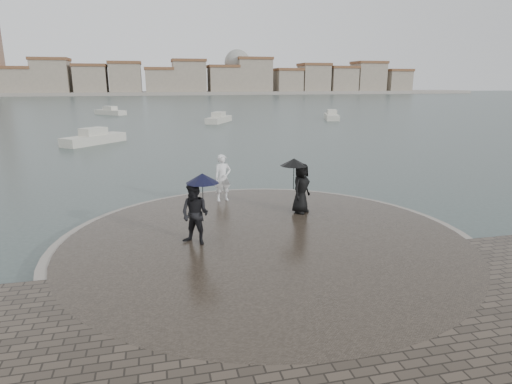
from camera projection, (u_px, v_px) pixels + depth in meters
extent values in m
plane|color=#2B3835|center=(305.00, 306.00, 9.60)|extent=(400.00, 400.00, 0.00)
cylinder|color=gray|center=(266.00, 244.00, 12.86)|extent=(12.50, 12.50, 0.32)
cylinder|color=#2D261E|center=(266.00, 243.00, 12.85)|extent=(11.90, 11.90, 0.36)
imported|color=white|center=(223.00, 178.00, 16.60)|extent=(0.73, 0.53, 1.82)
imported|color=black|center=(195.00, 214.00, 12.12)|extent=(1.10, 1.05, 1.78)
cylinder|color=black|center=(203.00, 197.00, 12.16)|extent=(0.02, 0.02, 0.90)
cone|color=black|center=(202.00, 178.00, 12.02)|extent=(0.96, 0.96, 0.28)
imported|color=black|center=(301.00, 188.00, 15.07)|extent=(1.03, 1.01, 1.79)
cylinder|color=black|center=(294.00, 177.00, 15.00)|extent=(0.02, 0.02, 0.90)
cone|color=black|center=(294.00, 162.00, 14.87)|extent=(0.98, 0.98, 0.26)
cube|color=gray|center=(160.00, 93.00, 162.95)|extent=(260.00, 20.00, 1.20)
cube|color=gray|center=(18.00, 83.00, 148.38)|extent=(10.00, 10.00, 9.00)
cube|color=brown|center=(16.00, 68.00, 147.13)|extent=(10.60, 10.60, 1.00)
cube|color=gray|center=(52.00, 78.00, 150.47)|extent=(12.00, 10.00, 12.00)
cube|color=brown|center=(50.00, 59.00, 148.84)|extent=(12.60, 10.60, 1.00)
cube|color=gray|center=(91.00, 81.00, 153.64)|extent=(11.00, 10.00, 10.00)
cube|color=brown|center=(90.00, 65.00, 152.26)|extent=(11.60, 10.60, 1.00)
cube|color=gray|center=(126.00, 80.00, 156.21)|extent=(11.00, 10.00, 11.00)
cube|color=brown|center=(125.00, 63.00, 154.70)|extent=(11.60, 10.60, 1.00)
cube|color=gray|center=(160.00, 83.00, 159.15)|extent=(10.00, 10.00, 9.00)
cube|color=brown|center=(159.00, 69.00, 157.90)|extent=(10.60, 10.60, 1.00)
cube|color=gray|center=(189.00, 79.00, 161.24)|extent=(12.00, 10.00, 12.00)
cube|color=brown|center=(188.00, 61.00, 159.61)|extent=(12.60, 10.60, 1.00)
cube|color=gray|center=(223.00, 81.00, 164.41)|extent=(11.00, 10.00, 10.00)
cube|color=brown|center=(223.00, 66.00, 163.03)|extent=(11.60, 10.60, 1.00)
cube|color=gray|center=(254.00, 77.00, 166.73)|extent=(13.00, 10.00, 13.00)
cube|color=brown|center=(254.00, 59.00, 164.97)|extent=(13.60, 10.60, 1.00)
cube|color=gray|center=(288.00, 83.00, 170.37)|extent=(10.00, 10.00, 9.00)
cube|color=brown|center=(288.00, 70.00, 169.12)|extent=(10.60, 10.60, 1.00)
cube|color=gray|center=(314.00, 80.00, 172.59)|extent=(11.00, 10.00, 11.00)
cube|color=brown|center=(314.00, 65.00, 171.09)|extent=(11.60, 10.60, 1.00)
cube|color=gray|center=(341.00, 81.00, 175.41)|extent=(11.00, 10.00, 10.00)
cube|color=brown|center=(342.00, 67.00, 174.03)|extent=(11.60, 10.60, 1.00)
cube|color=gray|center=(368.00, 79.00, 177.85)|extent=(12.00, 10.00, 12.00)
cube|color=brown|center=(369.00, 63.00, 176.22)|extent=(12.60, 10.60, 1.00)
cube|color=gray|center=(396.00, 83.00, 181.14)|extent=(10.00, 10.00, 9.00)
cube|color=brown|center=(397.00, 70.00, 179.89)|extent=(10.60, 10.60, 1.00)
sphere|color=gray|center=(237.00, 63.00, 165.89)|extent=(10.00, 10.00, 10.00)
cube|color=beige|center=(331.00, 118.00, 56.82)|extent=(3.22, 5.73, 0.90)
cube|color=beige|center=(332.00, 113.00, 56.67)|extent=(1.76, 2.27, 0.90)
cube|color=beige|center=(110.00, 113.00, 65.09)|extent=(4.96, 5.07, 0.90)
cube|color=beige|center=(110.00, 109.00, 64.94)|extent=(2.25, 2.27, 0.90)
cube|color=beige|center=(219.00, 121.00, 52.61)|extent=(3.99, 5.61, 0.90)
cube|color=beige|center=(219.00, 116.00, 52.46)|extent=(2.00, 2.33, 0.90)
cube|color=beige|center=(94.00, 141.00, 34.62)|extent=(4.84, 5.18, 0.90)
cube|color=beige|center=(94.00, 133.00, 34.47)|extent=(2.22, 2.29, 0.90)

